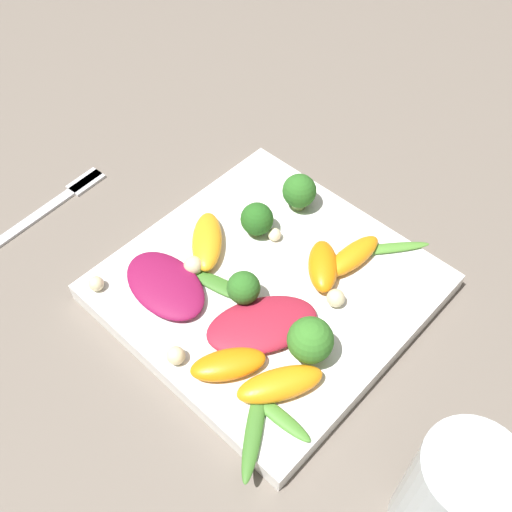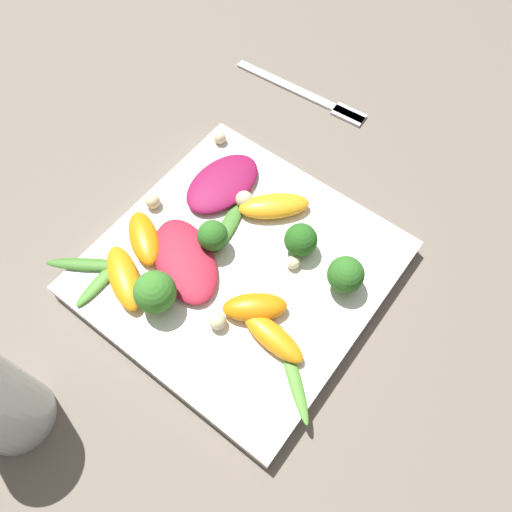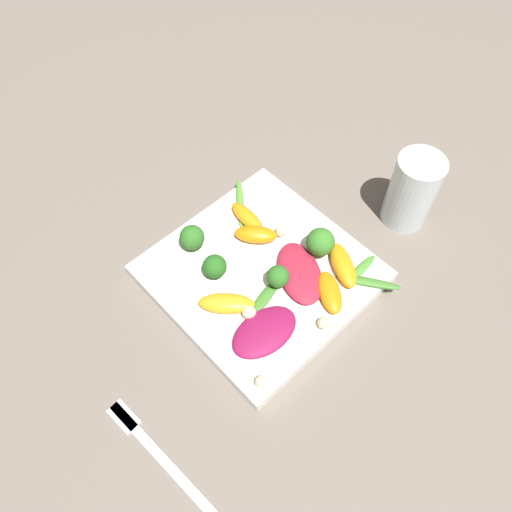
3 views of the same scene
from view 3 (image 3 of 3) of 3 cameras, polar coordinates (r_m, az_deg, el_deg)
The scene contains 24 objects.
ground_plane at distance 0.69m, azimuth 0.52°, elevation -2.45°, with size 2.40×2.40×0.00m, color #6B6056.
plate at distance 0.68m, azimuth 0.53°, elevation -2.01°, with size 0.26×0.26×0.02m.
drinking_glass at distance 0.74m, azimuth 17.39°, elevation 7.11°, with size 0.07×0.07×0.12m.
fork at distance 0.62m, azimuth -11.86°, elevation -20.55°, with size 0.03×0.18×0.01m.
radicchio_leaf_0 at distance 0.62m, azimuth 0.99°, elevation -8.67°, with size 0.10×0.06×0.01m.
radicchio_leaf_1 at distance 0.67m, azimuth 5.02°, elevation -1.93°, with size 0.10×0.11×0.01m.
orange_segment_0 at distance 0.65m, azimuth 8.45°, elevation -4.14°, with size 0.06×0.07×0.02m.
orange_segment_1 at distance 0.69m, azimuth -0.02°, elevation 2.48°, with size 0.06×0.06×0.02m.
orange_segment_2 at distance 0.64m, azimuth -3.38°, elevation -5.42°, with size 0.07×0.07×0.02m.
orange_segment_3 at distance 0.71m, azimuth -0.94°, elevation 4.39°, with size 0.03×0.07×0.02m.
orange_segment_4 at distance 0.68m, azimuth 9.92°, elevation -1.03°, with size 0.06×0.08×0.02m.
broccoli_floret_0 at distance 0.64m, azimuth 2.59°, elevation -2.35°, with size 0.03×0.03×0.04m.
broccoli_floret_1 at distance 0.66m, azimuth -4.74°, elevation -1.23°, with size 0.03×0.03×0.04m.
broccoli_floret_2 at distance 0.67m, azimuth 7.37°, elevation 1.57°, with size 0.04×0.04×0.04m.
broccoli_floret_3 at distance 0.68m, azimuth -7.32°, elevation 2.08°, with size 0.03×0.03×0.04m.
arugula_sprig_0 at distance 0.68m, azimuth 11.83°, elevation -1.54°, with size 0.06×0.02×0.01m.
arugula_sprig_1 at distance 0.74m, azimuth -1.82°, elevation 6.13°, with size 0.07×0.08×0.01m.
arugula_sprig_2 at distance 0.65m, azimuth 1.00°, elevation -4.79°, with size 0.07×0.03×0.01m.
arugula_sprig_3 at distance 0.68m, azimuth 12.76°, elevation -2.92°, with size 0.06×0.08×0.01m.
macadamia_nut_0 at distance 0.67m, azimuth -3.76°, elevation -0.57°, with size 0.01×0.01×0.01m.
macadamia_nut_1 at distance 0.63m, azimuth 7.46°, elevation -7.88°, with size 0.02×0.02×0.02m.
macadamia_nut_2 at distance 0.60m, azimuth 0.54°, elevation -14.14°, with size 0.01×0.01×0.01m.
macadamia_nut_3 at distance 0.70m, azimuth 2.89°, elevation 2.87°, with size 0.02×0.02×0.02m.
macadamia_nut_4 at distance 0.63m, azimuth -0.79°, elevation -6.47°, with size 0.02×0.02×0.02m.
Camera 3 is at (0.24, 0.25, 0.60)m, focal length 35.00 mm.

